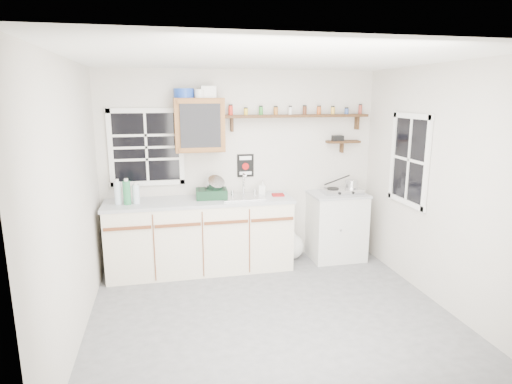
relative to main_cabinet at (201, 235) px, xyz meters
The scene contains 18 objects.
room 1.63m from the main_cabinet, 65.77° to the right, with size 3.64×3.24×2.54m.
main_cabinet is the anchor object (origin of this frame).
right_cabinet 1.84m from the main_cabinet, ahead, with size 0.73×0.57×0.91m.
sink 0.71m from the main_cabinet, ahead, with size 0.52×0.44×0.29m.
upper_cabinet 1.37m from the main_cabinet, 76.32° to the left, with size 0.60×0.32×0.65m.
upper_cabinet_clutter 1.75m from the main_cabinet, 98.34° to the left, with size 0.50×0.24×0.14m.
spice_shelf 1.97m from the main_cabinet, ahead, with size 1.91×0.18×0.34m.
secondary_shelf 2.25m from the main_cabinet, ahead, with size 0.45×0.16×0.24m.
warning_sign 1.08m from the main_cabinet, 24.36° to the left, with size 0.22×0.02×0.30m.
window_back 1.28m from the main_cabinet, 155.10° to the left, with size 0.93×0.03×0.98m.
window_right 2.68m from the main_cabinet, 17.55° to the right, with size 0.03×0.78×1.08m.
water_bottles 1.04m from the main_cabinet, behind, with size 0.29×0.11×0.31m.
dish_rack 0.58m from the main_cabinet, 15.33° to the left, with size 0.40×0.31×0.29m.
soap_bottle 0.99m from the main_cabinet, ahead, with size 0.09×0.09×0.19m, color white.
rag 1.11m from the main_cabinet, ahead, with size 0.15×0.13×0.02m, color maroon.
hotplate 1.95m from the main_cabinet, ahead, with size 0.53×0.30×0.08m.
saucepan 2.09m from the main_cabinet, ahead, with size 0.40×0.28×0.18m.
trash_bag 1.27m from the main_cabinet, ahead, with size 0.37×0.34×0.42m.
Camera 1 is at (-0.99, -3.87, 2.17)m, focal length 30.00 mm.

